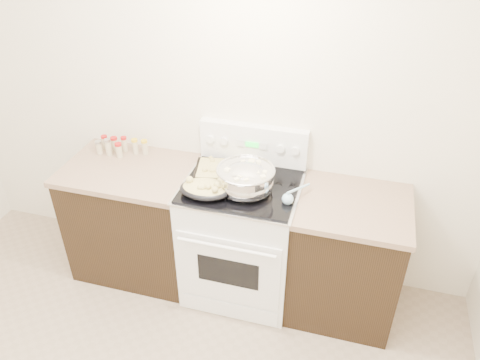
% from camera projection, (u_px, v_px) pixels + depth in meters
% --- Properties ---
extents(room_shell, '(4.10, 3.60, 2.75)m').
position_uv_depth(room_shell, '(34.00, 206.00, 1.61)').
color(room_shell, white).
rests_on(room_shell, ground).
extents(counter_left, '(0.93, 0.67, 0.92)m').
position_uv_depth(counter_left, '(137.00, 219.00, 3.55)').
color(counter_left, black).
rests_on(counter_left, ground).
extents(counter_right, '(0.73, 0.67, 0.92)m').
position_uv_depth(counter_right, '(345.00, 257.00, 3.20)').
color(counter_right, black).
rests_on(counter_right, ground).
extents(kitchen_range, '(0.78, 0.73, 1.22)m').
position_uv_depth(kitchen_range, '(242.00, 235.00, 3.34)').
color(kitchen_range, white).
rests_on(kitchen_range, ground).
extents(mixing_bowl, '(0.45, 0.45, 0.22)m').
position_uv_depth(mixing_bowl, '(246.00, 180.00, 2.97)').
color(mixing_bowl, silver).
rests_on(mixing_bowl, kitchen_range).
extents(roasting_pan, '(0.35, 0.25, 0.11)m').
position_uv_depth(roasting_pan, '(205.00, 188.00, 2.95)').
color(roasting_pan, black).
rests_on(roasting_pan, kitchen_range).
extents(baking_sheet, '(0.47, 0.37, 0.06)m').
position_uv_depth(baking_sheet, '(226.00, 170.00, 3.19)').
color(baking_sheet, black).
rests_on(baking_sheet, kitchen_range).
extents(wooden_spoon, '(0.04, 0.26, 0.04)m').
position_uv_depth(wooden_spoon, '(247.00, 185.00, 3.05)').
color(wooden_spoon, tan).
rests_on(wooden_spoon, kitchen_range).
extents(blue_ladle, '(0.15, 0.24, 0.09)m').
position_uv_depth(blue_ladle, '(289.00, 197.00, 2.90)').
color(blue_ladle, '#9CC9E8').
rests_on(blue_ladle, kitchen_range).
extents(spice_jars, '(0.37, 0.14, 0.13)m').
position_uv_depth(spice_jars, '(119.00, 146.00, 3.43)').
color(spice_jars, '#BFB28C').
rests_on(spice_jars, counter_left).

